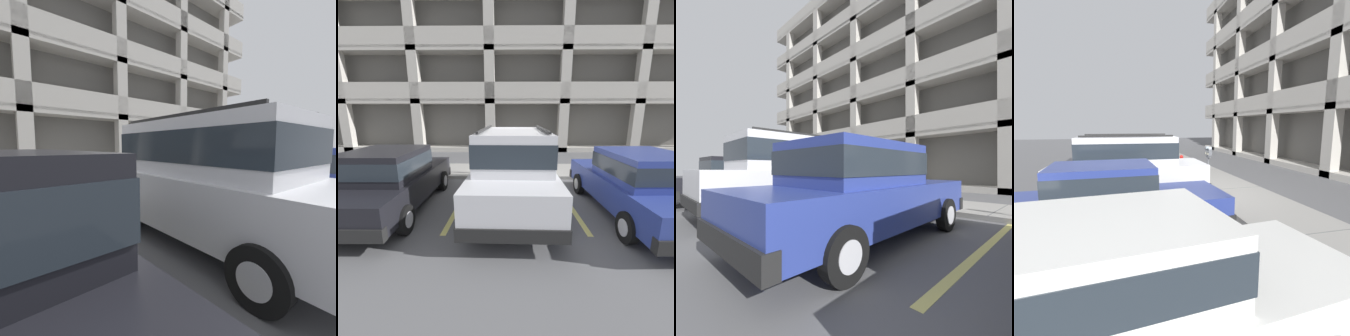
% 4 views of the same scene
% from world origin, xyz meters
% --- Properties ---
extents(ground_plane, '(80.00, 80.00, 0.10)m').
position_xyz_m(ground_plane, '(0.00, 0.00, -0.05)').
color(ground_plane, '#565659').
extents(sidewalk, '(40.00, 2.20, 0.12)m').
position_xyz_m(sidewalk, '(0.00, 1.30, 0.06)').
color(sidewalk, gray).
rests_on(sidewalk, ground_plane).
extents(parking_stall_lines, '(11.88, 4.80, 0.01)m').
position_xyz_m(parking_stall_lines, '(1.47, -1.40, 0.00)').
color(parking_stall_lines, '#DBD16B').
rests_on(parking_stall_lines, ground_plane).
extents(silver_suv, '(2.10, 4.82, 2.03)m').
position_xyz_m(silver_suv, '(-0.04, -2.23, 1.09)').
color(silver_suv, silver).
rests_on(silver_suv, ground_plane).
extents(red_sedan, '(1.87, 4.49, 1.54)m').
position_xyz_m(red_sedan, '(-3.07, -2.46, 0.82)').
color(red_sedan, black).
rests_on(red_sedan, ground_plane).
extents(dark_hatchback, '(1.92, 4.52, 1.54)m').
position_xyz_m(dark_hatchback, '(2.85, -2.71, 0.82)').
color(dark_hatchback, navy).
rests_on(dark_hatchback, ground_plane).
extents(blue_coupe, '(2.15, 4.62, 1.54)m').
position_xyz_m(blue_coupe, '(6.00, -2.55, 0.82)').
color(blue_coupe, silver).
rests_on(blue_coupe, ground_plane).
extents(parking_meter_near, '(0.35, 0.12, 1.50)m').
position_xyz_m(parking_meter_near, '(0.13, 0.35, 1.24)').
color(parking_meter_near, '#595B60').
rests_on(parking_meter_near, sidewalk).
extents(fire_hydrant, '(0.30, 0.30, 0.70)m').
position_xyz_m(fire_hydrant, '(-4.63, 0.65, 0.46)').
color(fire_hydrant, red).
rests_on(fire_hydrant, sidewalk).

